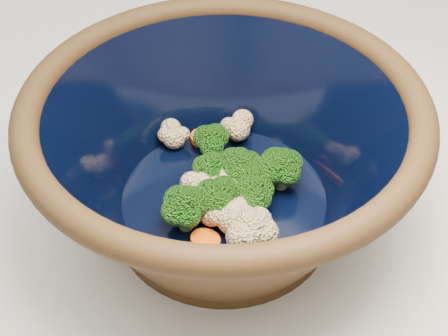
% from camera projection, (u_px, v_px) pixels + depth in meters
% --- Properties ---
extents(mixing_bowl, '(0.38, 0.38, 0.17)m').
position_uv_depth(mixing_bowl, '(224.00, 156.00, 0.60)').
color(mixing_bowl, black).
rests_on(mixing_bowl, counter).
extents(vegetable_pile, '(0.16, 0.20, 0.05)m').
position_uv_depth(vegetable_pile, '(230.00, 182.00, 0.62)').
color(vegetable_pile, '#608442').
rests_on(vegetable_pile, mixing_bowl).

